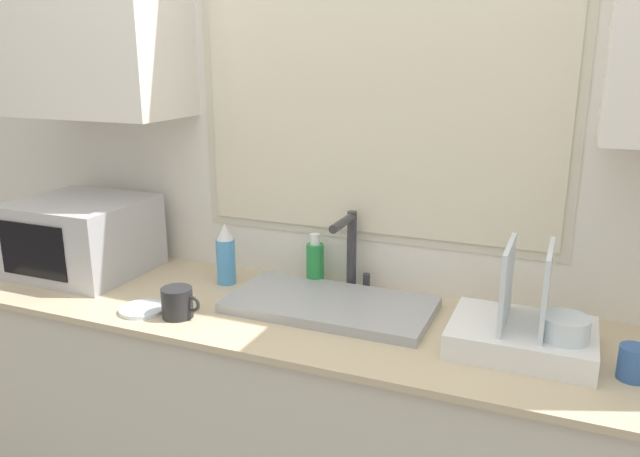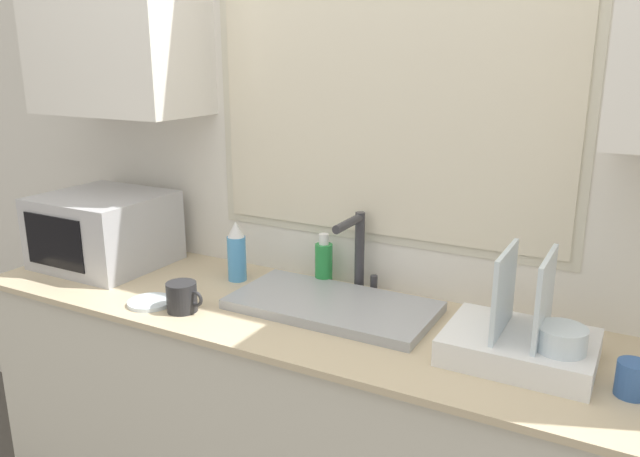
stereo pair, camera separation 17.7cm
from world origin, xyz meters
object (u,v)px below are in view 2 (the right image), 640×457
(faucet, at_px, (358,246))
(spray_bottle, at_px, (237,252))
(mug_near_sink, at_px, (182,297))
(microwave, at_px, (104,230))
(dish_rack, at_px, (523,340))
(soap_bottle, at_px, (324,263))

(faucet, relative_size, spray_bottle, 1.27)
(faucet, relative_size, mug_near_sink, 2.12)
(microwave, distance_m, dish_rack, 1.53)
(microwave, height_order, dish_rack, dish_rack)
(mug_near_sink, bearing_deg, microwave, 158.75)
(microwave, height_order, soap_bottle, microwave)
(dish_rack, distance_m, mug_near_sink, 0.99)
(dish_rack, relative_size, mug_near_sink, 2.95)
(faucet, height_order, mug_near_sink, faucet)
(mug_near_sink, bearing_deg, faucet, 44.32)
(soap_bottle, bearing_deg, dish_rack, -18.40)
(dish_rack, relative_size, soap_bottle, 2.04)
(mug_near_sink, bearing_deg, spray_bottle, 92.66)
(soap_bottle, distance_m, mug_near_sink, 0.49)
(soap_bottle, xyz_separation_m, mug_near_sink, (-0.27, -0.40, -0.03))
(microwave, distance_m, mug_near_sink, 0.59)
(dish_rack, bearing_deg, faucet, 158.48)
(dish_rack, xyz_separation_m, soap_bottle, (-0.70, 0.23, 0.02))
(faucet, height_order, spray_bottle, faucet)
(mug_near_sink, bearing_deg, dish_rack, 9.66)
(microwave, distance_m, spray_bottle, 0.54)
(microwave, distance_m, soap_bottle, 0.84)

